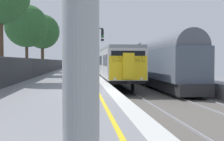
{
  "coord_description": "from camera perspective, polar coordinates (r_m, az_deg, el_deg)",
  "views": [
    {
      "loc": [
        -1.12,
        -13.48,
        1.49
      ],
      "look_at": [
        1.24,
        8.41,
        0.76
      ],
      "focal_mm": 45.03,
      "sensor_mm": 36.0,
      "label": 1
    }
  ],
  "objects": [
    {
      "name": "signal_gantry",
      "position": [
        31.79,
        -3.02,
        5.1
      ],
      "size": [
        1.1,
        0.24,
        5.26
      ],
      "color": "#47474C",
      "rests_on": "ground"
    },
    {
      "name": "speed_limit_sign",
      "position": [
        27.93,
        -3.34,
        2.62
      ],
      "size": [
        0.59,
        0.08,
        2.92
      ],
      "color": "#59595B",
      "rests_on": "ground"
    },
    {
      "name": "platform_lamp_mid",
      "position": [
        21.51,
        -6.17,
        6.49
      ],
      "size": [
        2.0,
        0.2,
        5.43
      ],
      "color": "#93999E",
      "rests_on": "ground"
    },
    {
      "name": "background_tree_right",
      "position": [
        39.25,
        -13.92,
        7.47
      ],
      "size": [
        4.64,
        4.64,
        7.83
      ],
      "color": "#473323",
      "rests_on": "ground"
    },
    {
      "name": "ground",
      "position": [
        14.15,
        9.39,
        -6.66
      ],
      "size": [
        17.4,
        110.0,
        1.21
      ],
      "color": "gray"
    },
    {
      "name": "freight_train_adjacent_track",
      "position": [
        39.79,
        4.32,
        1.93
      ],
      "size": [
        2.6,
        44.48,
        4.62
      ],
      "color": "#232326",
      "rests_on": "ground"
    },
    {
      "name": "commuter_train_at_platform",
      "position": [
        50.8,
        -2.51,
        1.63
      ],
      "size": [
        2.83,
        63.35,
        3.81
      ],
      "color": "#B7B7BC",
      "rests_on": "ground"
    },
    {
      "name": "background_tree_centre",
      "position": [
        30.66,
        -17.07,
        8.47
      ],
      "size": [
        4.41,
        4.41,
        7.35
      ],
      "color": "#473323",
      "rests_on": "ground"
    }
  ]
}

